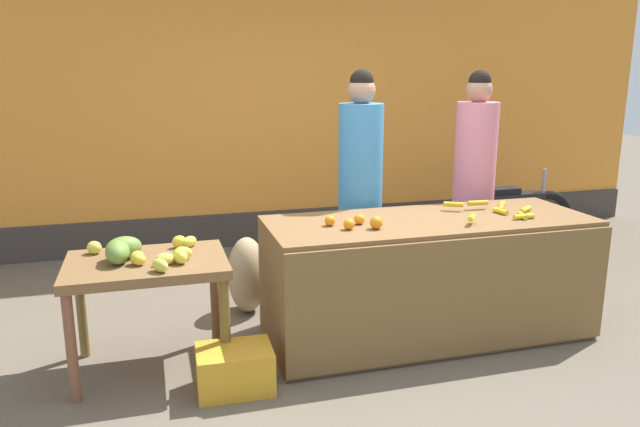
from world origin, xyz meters
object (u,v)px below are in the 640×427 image
(vendor_woman_blue_shirt, at_px, (360,190))
(produce_sack, at_px, (247,275))
(parked_motorcycle, at_px, (504,217))
(produce_crate, at_px, (235,369))
(vendor_woman_pink_shirt, at_px, (474,182))

(vendor_woman_blue_shirt, bearing_deg, produce_sack, 174.11)
(parked_motorcycle, xyz_separation_m, produce_crate, (-2.98, -1.88, -0.27))
(produce_sack, bearing_deg, parked_motorcycle, 14.93)
(vendor_woman_blue_shirt, xyz_separation_m, parked_motorcycle, (1.83, 0.81, -0.53))
(parked_motorcycle, height_order, produce_sack, parked_motorcycle)
(parked_motorcycle, xyz_separation_m, produce_sack, (-2.71, -0.72, -0.10))
(produce_crate, bearing_deg, produce_sack, 77.01)
(vendor_woman_blue_shirt, bearing_deg, vendor_woman_pink_shirt, 4.34)
(vendor_woman_blue_shirt, xyz_separation_m, vendor_woman_pink_shirt, (1.03, 0.08, -0.00))
(parked_motorcycle, bearing_deg, vendor_woman_blue_shirt, -156.01)
(parked_motorcycle, bearing_deg, produce_crate, -147.68)
(vendor_woman_pink_shirt, xyz_separation_m, produce_crate, (-2.18, -1.15, -0.80))
(produce_sack, bearing_deg, vendor_woman_pink_shirt, -0.38)
(vendor_woman_blue_shirt, bearing_deg, produce_crate, -137.06)
(produce_sack, bearing_deg, vendor_woman_blue_shirt, -5.89)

